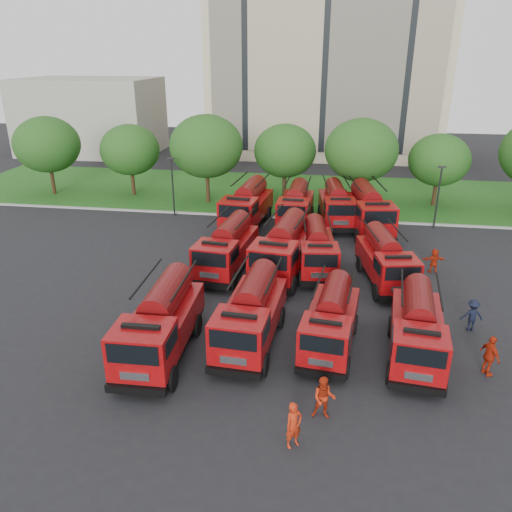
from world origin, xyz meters
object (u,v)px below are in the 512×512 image
(firefighter_0, at_px, (293,445))
(firefighter_4, at_px, (252,293))
(fire_truck_6, at_px, (317,249))
(firefighter_3, at_px, (469,330))
(firefighter_1, at_px, (323,417))
(fire_truck_10, at_px, (336,205))
(fire_truck_0, at_px, (161,322))
(fire_truck_4, at_px, (227,248))
(fire_truck_2, at_px, (331,320))
(fire_truck_9, at_px, (296,206))
(firefighter_5, at_px, (432,272))
(fire_truck_3, at_px, (417,328))
(firefighter_2, at_px, (486,374))
(fire_truck_1, at_px, (251,313))
(fire_truck_5, at_px, (283,248))
(fire_truck_11, at_px, (368,210))
(fire_truck_8, at_px, (247,206))
(fire_truck_7, at_px, (386,260))

(firefighter_0, relative_size, firefighter_4, 1.04)
(firefighter_0, bearing_deg, fire_truck_6, 48.61)
(firefighter_0, xyz_separation_m, firefighter_3, (8.43, 9.59, 0.00))
(fire_truck_6, height_order, firefighter_1, fire_truck_6)
(fire_truck_10, xyz_separation_m, firefighter_4, (-4.91, -13.92, -1.62))
(fire_truck_0, height_order, fire_truck_4, fire_truck_0)
(fire_truck_2, height_order, firefighter_0, fire_truck_2)
(fire_truck_9, relative_size, firefighter_5, 4.45)
(firefighter_3, bearing_deg, fire_truck_6, -42.92)
(fire_truck_3, xyz_separation_m, firefighter_1, (-4.15, -4.93, -1.54))
(fire_truck_2, distance_m, firefighter_5, 12.02)
(firefighter_2, bearing_deg, firefighter_0, 99.12)
(fire_truck_1, bearing_deg, firefighter_5, 48.01)
(fire_truck_0, relative_size, fire_truck_5, 0.93)
(fire_truck_2, bearing_deg, fire_truck_0, -160.00)
(fire_truck_3, relative_size, fire_truck_4, 0.94)
(fire_truck_5, bearing_deg, fire_truck_3, -42.38)
(fire_truck_3, bearing_deg, fire_truck_11, 100.51)
(fire_truck_3, distance_m, fire_truck_11, 17.75)
(fire_truck_0, height_order, fire_truck_9, fire_truck_0)
(fire_truck_9, distance_m, firefighter_5, 12.82)
(fire_truck_6, distance_m, firefighter_3, 10.57)
(firefighter_3, relative_size, firefighter_4, 0.97)
(fire_truck_3, distance_m, fire_truck_9, 19.82)
(fire_truck_11, distance_m, firefighter_4, 14.39)
(firefighter_4, bearing_deg, firefighter_2, 170.21)
(firefighter_2, bearing_deg, firefighter_4, 35.80)
(fire_truck_9, relative_size, fire_truck_11, 0.89)
(fire_truck_6, height_order, fire_truck_10, fire_truck_10)
(firefighter_1, bearing_deg, firefighter_3, 47.07)
(fire_truck_6, height_order, firefighter_0, fire_truck_6)
(fire_truck_8, xyz_separation_m, firefighter_5, (13.55, -7.18, -1.80))
(fire_truck_8, xyz_separation_m, firefighter_0, (5.76, -24.08, -1.80))
(fire_truck_11, relative_size, firefighter_2, 4.17)
(fire_truck_8, relative_size, firefighter_5, 4.96)
(fire_truck_11, relative_size, firefighter_1, 4.40)
(fire_truck_4, relative_size, fire_truck_9, 1.02)
(fire_truck_4, height_order, fire_truck_7, fire_truck_4)
(fire_truck_0, height_order, firefighter_0, fire_truck_0)
(fire_truck_7, distance_m, firefighter_1, 13.63)
(fire_truck_6, distance_m, firefighter_0, 16.10)
(fire_truck_4, xyz_separation_m, fire_truck_10, (6.99, 10.94, -0.02))
(fire_truck_5, relative_size, firefighter_4, 4.42)
(fire_truck_2, relative_size, fire_truck_5, 0.83)
(firefighter_1, xyz_separation_m, firefighter_3, (7.39, 7.88, 0.00))
(fire_truck_0, bearing_deg, fire_truck_2, 11.87)
(firefighter_0, bearing_deg, fire_truck_4, 69.52)
(fire_truck_2, xyz_separation_m, fire_truck_5, (-3.14, 8.25, 0.29))
(firefighter_1, bearing_deg, fire_truck_2, 88.34)
(firefighter_2, distance_m, firefighter_3, 3.94)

